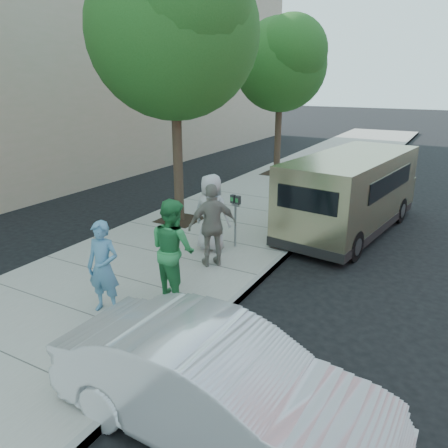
{
  "coord_description": "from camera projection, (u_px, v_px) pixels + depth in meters",
  "views": [
    {
      "loc": [
        4.94,
        -7.92,
        4.24
      ],
      "look_at": [
        0.43,
        0.22,
        1.1
      ],
      "focal_mm": 35.0,
      "sensor_mm": 36.0,
      "label": 1
    }
  ],
  "objects": [
    {
      "name": "person_officer",
      "position": [
        103.0,
        267.0,
        7.81
      ],
      "size": [
        0.69,
        0.52,
        1.72
      ],
      "primitive_type": "imported",
      "rotation": [
        0.0,
        0.0,
        0.19
      ],
      "color": "teal",
      "rests_on": "sidewalk"
    },
    {
      "name": "person_striped_polo",
      "position": [
        213.0,
        226.0,
        9.72
      ],
      "size": [
        1.11,
        1.12,
        1.9
      ],
      "primitive_type": "imported",
      "rotation": [
        0.0,
        0.0,
        3.94
      ],
      "color": "gray",
      "rests_on": "sidewalk"
    },
    {
      "name": "ground",
      "position": [
        203.0,
        268.0,
        10.19
      ],
      "size": [
        120.0,
        120.0,
        0.0
      ],
      "primitive_type": "plane",
      "color": "black",
      "rests_on": "ground"
    },
    {
      "name": "person_gray_shirt",
      "position": [
        211.0,
        213.0,
        10.62
      ],
      "size": [
        0.96,
        0.64,
        1.91
      ],
      "primitive_type": "imported",
      "rotation": [
        0.0,
        0.0,
        3.18
      ],
      "color": "#B3B3B6",
      "rests_on": "sidewalk"
    },
    {
      "name": "sedan",
      "position": [
        219.0,
        387.0,
        5.23
      ],
      "size": [
        4.36,
        1.62,
        1.42
      ],
      "primitive_type": "imported",
      "rotation": [
        0.0,
        0.0,
        1.54
      ],
      "color": "silver",
      "rests_on": "ground"
    },
    {
      "name": "tree_near",
      "position": [
        175.0,
        25.0,
        11.44
      ],
      "size": [
        4.62,
        4.6,
        7.53
      ],
      "color": "black",
      "rests_on": "sidewalk"
    },
    {
      "name": "curb_face",
      "position": [
        260.0,
        279.0,
        9.51
      ],
      "size": [
        0.12,
        60.0,
        0.16
      ],
      "primitive_type": "cube",
      "color": "gray",
      "rests_on": "ground"
    },
    {
      "name": "tree_far",
      "position": [
        282.0,
        61.0,
        17.96
      ],
      "size": [
        3.92,
        3.8,
        6.49
      ],
      "color": "black",
      "rests_on": "sidewalk"
    },
    {
      "name": "parking_meter",
      "position": [
        235.0,
        210.0,
        10.8
      ],
      "size": [
        0.29,
        0.16,
        1.34
      ],
      "rotation": [
        0.0,
        0.0,
        -0.25
      ],
      "color": "gray",
      "rests_on": "sidewalk"
    },
    {
      "name": "person_green_shirt",
      "position": [
        173.0,
        249.0,
        8.3
      ],
      "size": [
        1.15,
        1.02,
        1.97
      ],
      "primitive_type": "imported",
      "rotation": [
        0.0,
        0.0,
        2.8
      ],
      "color": "#2B8545",
      "rests_on": "sidewalk"
    },
    {
      "name": "van",
      "position": [
        352.0,
        192.0,
        12.29
      ],
      "size": [
        2.76,
        6.21,
        2.23
      ],
      "rotation": [
        0.0,
        0.0,
        -0.14
      ],
      "color": "tan",
      "rests_on": "ground"
    },
    {
      "name": "sidewalk",
      "position": [
        168.0,
        257.0,
        10.62
      ],
      "size": [
        5.0,
        60.0,
        0.15
      ],
      "primitive_type": "cube",
      "color": "gray",
      "rests_on": "ground"
    }
  ]
}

